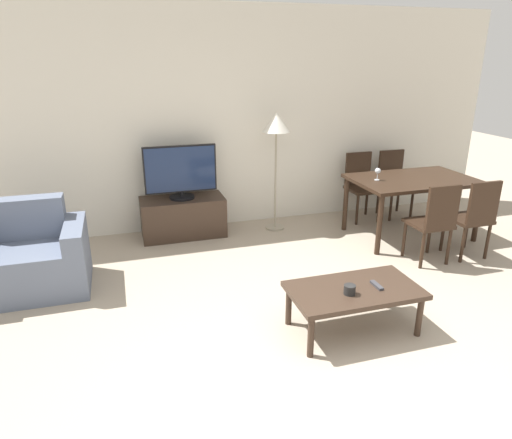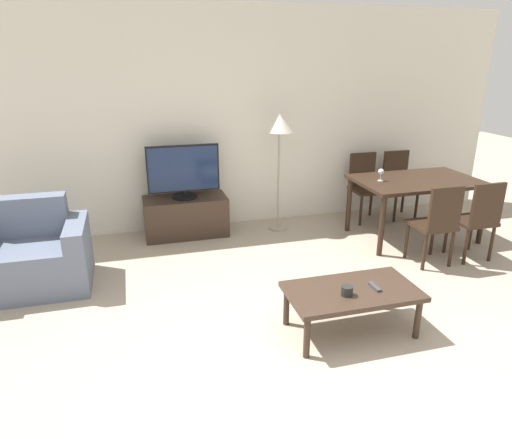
% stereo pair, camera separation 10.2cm
% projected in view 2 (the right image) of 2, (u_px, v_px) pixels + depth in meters
% --- Properties ---
extents(ground_plane, '(18.00, 18.00, 0.00)m').
position_uv_depth(ground_plane, '(316.00, 401.00, 2.95)').
color(ground_plane, tan).
extents(wall_back, '(7.91, 0.06, 2.70)m').
position_uv_depth(wall_back, '(213.00, 121.00, 5.63)').
color(wall_back, silver).
rests_on(wall_back, ground_plane).
extents(armchair, '(1.03, 0.75, 0.84)m').
position_uv_depth(armchair, '(32.00, 257.00, 4.33)').
color(armchair, slate).
rests_on(armchair, ground_plane).
extents(tv_stand, '(1.00, 0.47, 0.48)m').
position_uv_depth(tv_stand, '(186.00, 216.00, 5.62)').
color(tv_stand, '#38281E').
rests_on(tv_stand, ground_plane).
extents(tv, '(0.86, 0.30, 0.64)m').
position_uv_depth(tv, '(183.00, 172.00, 5.42)').
color(tv, black).
rests_on(tv, tv_stand).
extents(coffee_table, '(1.04, 0.57, 0.38)m').
position_uv_depth(coffee_table, '(352.00, 294.00, 3.60)').
color(coffee_table, '#38281E').
rests_on(coffee_table, ground_plane).
extents(dining_table, '(1.44, 0.92, 0.73)m').
position_uv_depth(dining_table, '(416.00, 186.00, 5.41)').
color(dining_table, black).
rests_on(dining_table, ground_plane).
extents(dining_chair_near, '(0.40, 0.40, 0.89)m').
position_uv_depth(dining_chair_near, '(437.00, 221.00, 4.71)').
color(dining_chair_near, black).
rests_on(dining_chair_near, ground_plane).
extents(dining_chair_far, '(0.40, 0.40, 0.89)m').
position_uv_depth(dining_chair_far, '(398.00, 181.00, 6.22)').
color(dining_chair_far, black).
rests_on(dining_chair_far, ground_plane).
extents(dining_chair_near_right, '(0.40, 0.40, 0.89)m').
position_uv_depth(dining_chair_near_right, '(478.00, 217.00, 4.83)').
color(dining_chair_near_right, black).
rests_on(dining_chair_near_right, ground_plane).
extents(dining_chair_far_left, '(0.40, 0.40, 0.89)m').
position_uv_depth(dining_chair_far_left, '(365.00, 183.00, 6.10)').
color(dining_chair_far_left, black).
rests_on(dining_chair_far_left, ground_plane).
extents(floor_lamp, '(0.33, 0.33, 1.47)m').
position_uv_depth(floor_lamp, '(279.00, 130.00, 5.47)').
color(floor_lamp, gray).
rests_on(floor_lamp, ground_plane).
extents(remote_primary, '(0.04, 0.15, 0.02)m').
position_uv_depth(remote_primary, '(375.00, 287.00, 3.60)').
color(remote_primary, '#38383D').
rests_on(remote_primary, coffee_table).
extents(cup_white_near, '(0.09, 0.09, 0.08)m').
position_uv_depth(cup_white_near, '(347.00, 291.00, 3.48)').
color(cup_white_near, black).
rests_on(cup_white_near, coffee_table).
extents(wine_glass_left, '(0.07, 0.07, 0.15)m').
position_uv_depth(wine_glass_left, '(381.00, 172.00, 5.28)').
color(wine_glass_left, silver).
rests_on(wine_glass_left, dining_table).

